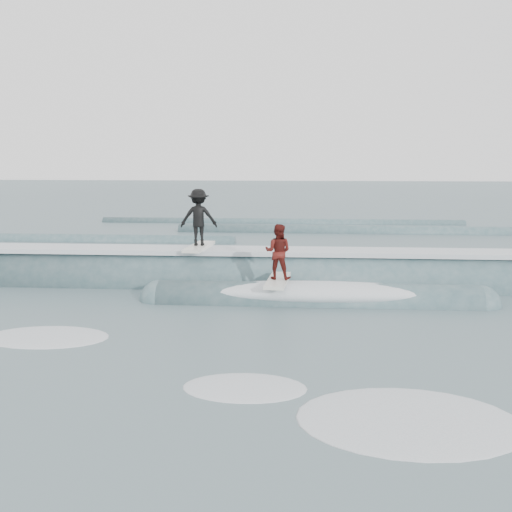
{
  "coord_description": "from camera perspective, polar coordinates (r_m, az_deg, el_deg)",
  "views": [
    {
      "loc": [
        1.23,
        -12.51,
        4.11
      ],
      "look_at": [
        0.0,
        4.38,
        1.1
      ],
      "focal_mm": 40.0,
      "sensor_mm": 36.0,
      "label": 1
    }
  ],
  "objects": [
    {
      "name": "far_swells",
      "position": [
        30.57,
        -1.26,
        2.35
      ],
      "size": [
        40.51,
        8.65,
        0.8
      ],
      "color": "#335057",
      "rests_on": "ground"
    },
    {
      "name": "ground",
      "position": [
        13.22,
        -1.39,
        -8.04
      ],
      "size": [
        160.0,
        160.0,
        0.0
      ],
      "primitive_type": "plane",
      "color": "#3D525A",
      "rests_on": "ground"
    },
    {
      "name": "surfer_black",
      "position": [
        18.27,
        -5.75,
        3.66
      ],
      "size": [
        1.22,
        2.05,
        1.9
      ],
      "color": "silver",
      "rests_on": "ground"
    },
    {
      "name": "breaking_wave",
      "position": [
        17.99,
        1.15,
        -2.98
      ],
      "size": [
        20.85,
        3.86,
        2.16
      ],
      "color": "#335057",
      "rests_on": "ground"
    },
    {
      "name": "whitewater",
      "position": [
        11.98,
        -10.71,
        -10.17
      ],
      "size": [
        14.49,
        7.92,
        0.1
      ],
      "color": "silver",
      "rests_on": "ground"
    },
    {
      "name": "surfer_red",
      "position": [
        15.94,
        2.22,
        0.04
      ],
      "size": [
        0.85,
        2.04,
        1.65
      ],
      "color": "silver",
      "rests_on": "ground"
    }
  ]
}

